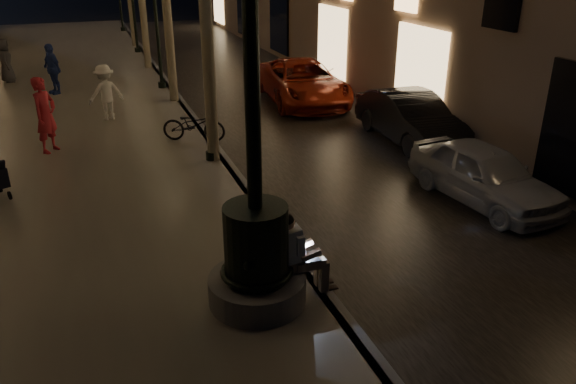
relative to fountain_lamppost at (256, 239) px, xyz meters
name	(u,v)px	position (x,y,z in m)	size (l,w,h in m)	color
ground	(176,99)	(1.00, 13.00, -1.21)	(120.00, 120.00, 0.00)	black
cobble_lane	(257,91)	(4.00, 13.00, -1.20)	(6.00, 45.00, 0.02)	black
promenade	(54,106)	(-3.00, 13.00, -1.11)	(8.00, 45.00, 0.20)	slate
curb_strip	(176,96)	(1.00, 13.00, -1.11)	(0.25, 45.00, 0.20)	#59595B
fountain_lamppost	(256,239)	(0.00, 0.00, 0.00)	(1.40, 1.40, 5.21)	#59595B
seated_man_laptop	(297,251)	(0.61, 0.00, -0.31)	(0.95, 0.32, 1.32)	tan
lamp_curb_a	(204,29)	(0.70, 6.00, 2.02)	(0.36, 0.36, 4.81)	black
lamp_curb_b	(154,0)	(0.70, 14.00, 2.02)	(0.36, 0.36, 4.81)	black
car_front	(484,174)	(5.55, 2.14, -0.60)	(1.44, 3.58, 1.22)	#A6A9AE
car_second	(410,118)	(6.20, 6.10, -0.55)	(1.41, 4.04, 1.33)	black
car_third	(303,82)	(5.00, 11.00, -0.51)	(2.33, 5.04, 1.40)	#9C2613
pedestrian_red	(45,115)	(-2.94, 7.96, -0.08)	(0.68, 0.45, 1.86)	red
pedestrian_white	(106,92)	(-1.39, 10.42, -0.21)	(1.04, 0.60, 1.61)	white
pedestrian_blue	(52,69)	(-2.92, 14.37, -0.16)	(1.00, 0.42, 1.71)	navy
pedestrian_dark	(5,61)	(-4.61, 16.92, -0.21)	(0.78, 0.51, 1.60)	#35353A
bicycle	(194,125)	(0.60, 7.56, -0.58)	(0.58, 1.66, 0.87)	black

